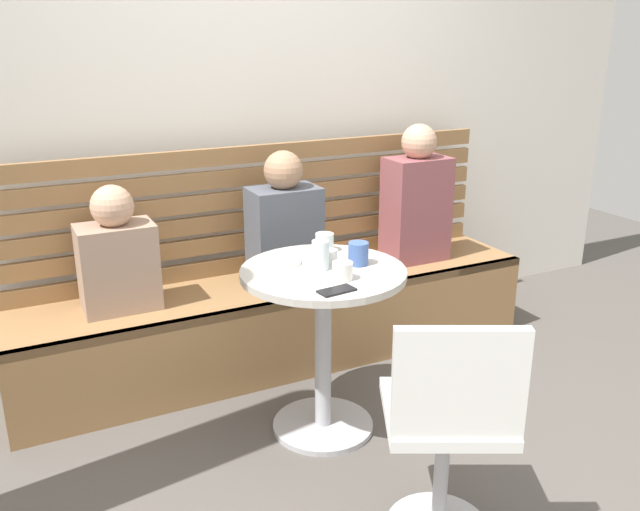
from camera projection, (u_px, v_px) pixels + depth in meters
ground at (410, 489)px, 2.56m from camera, size 8.00×8.00×0.00m
back_wall at (245, 73)px, 3.49m from camera, size 5.20×0.10×2.90m
booth_bench at (283, 321)px, 3.51m from camera, size 2.70×0.52×0.44m
booth_backrest at (263, 207)px, 3.54m from camera, size 2.65×0.04×0.67m
cafe_table at (323, 319)px, 2.80m from camera, size 0.68×0.68×0.74m
white_chair at (449, 424)px, 2.15m from camera, size 0.54×0.54×0.85m
person_adult at (416, 200)px, 3.68m from camera, size 0.34×0.22×0.75m
person_child_left at (284, 227)px, 3.31m from camera, size 0.34×0.22×0.68m
person_child_middle at (117, 256)px, 3.03m from camera, size 0.34×0.22×0.58m
cup_mug_blue at (358, 254)px, 2.77m from camera, size 0.08×0.08×0.09m
cup_espresso_small at (331, 256)px, 2.80m from camera, size 0.06×0.06×0.05m
cup_glass_tall at (320, 255)px, 2.71m from camera, size 0.07×0.07×0.12m
cup_glass_short at (325, 242)px, 2.94m from camera, size 0.08×0.08×0.08m
cup_ceramic_white at (343, 271)px, 2.60m from camera, size 0.08×0.08×0.07m
plate_small at (281, 262)px, 2.79m from camera, size 0.17×0.17×0.01m
phone_on_table at (337, 291)px, 2.49m from camera, size 0.15×0.09×0.01m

